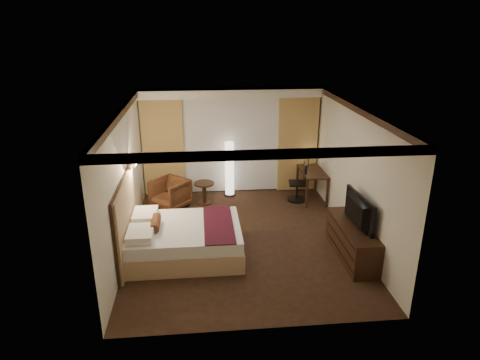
{
  "coord_description": "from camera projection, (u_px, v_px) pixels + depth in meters",
  "views": [
    {
      "loc": [
        -0.8,
        -7.78,
        4.21
      ],
      "look_at": [
        0.0,
        0.4,
        1.15
      ],
      "focal_mm": 32.0,
      "sensor_mm": 36.0,
      "label": 1
    }
  ],
  "objects": [
    {
      "name": "armchair",
      "position": [
        170.0,
        192.0,
        10.18
      ],
      "size": [
        1.03,
        1.03,
        0.77
      ],
      "primitive_type": "imported",
      "rotation": [
        0.0,
        0.0,
        -0.74
      ],
      "color": "#4D2517",
      "rests_on": "floor"
    },
    {
      "name": "crown_molding",
      "position": [
        242.0,
        112.0,
        7.88
      ],
      "size": [
        4.5,
        5.5,
        0.12
      ],
      "primitive_type": null,
      "color": "black",
      "rests_on": "ceiling"
    },
    {
      "name": "floor_lamp",
      "position": [
        230.0,
        169.0,
        10.78
      ],
      "size": [
        0.3,
        0.3,
        1.42
      ],
      "primitive_type": null,
      "color": "white",
      "rests_on": "floor"
    },
    {
      "name": "floor",
      "position": [
        242.0,
        239.0,
        8.8
      ],
      "size": [
        4.5,
        5.5,
        0.01
      ],
      "primitive_type": "cube",
      "color": "black",
      "rests_on": "ground"
    },
    {
      "name": "curtain_left_drape",
      "position": [
        163.0,
        148.0,
        10.64
      ],
      "size": [
        1.0,
        0.14,
        2.45
      ],
      "primitive_type": "cube",
      "color": "tan",
      "rests_on": "back_wall"
    },
    {
      "name": "ceiling",
      "position": [
        242.0,
        109.0,
        7.86
      ],
      "size": [
        4.5,
        5.5,
        0.01
      ],
      "primitive_type": "cube",
      "color": "white",
      "rests_on": "back_wall"
    },
    {
      "name": "wall_sconce",
      "position": [
        134.0,
        162.0,
        8.34
      ],
      "size": [
        0.24,
        0.24,
        0.24
      ],
      "primitive_type": null,
      "color": "white",
      "rests_on": "left_wall"
    },
    {
      "name": "soffit",
      "position": [
        231.0,
        93.0,
        10.22
      ],
      "size": [
        4.5,
        0.5,
        0.2
      ],
      "primitive_type": "cube",
      "color": "white",
      "rests_on": "ceiling"
    },
    {
      "name": "headboard",
      "position": [
        126.0,
        221.0,
        7.87
      ],
      "size": [
        0.12,
        1.95,
        1.5
      ],
      "primitive_type": null,
      "color": "tan",
      "rests_on": "floor"
    },
    {
      "name": "bed",
      "position": [
        185.0,
        240.0,
        8.12
      ],
      "size": [
        2.11,
        1.65,
        0.62
      ],
      "primitive_type": null,
      "color": "white",
      "rests_on": "floor"
    },
    {
      "name": "right_wall",
      "position": [
        354.0,
        174.0,
        8.53
      ],
      "size": [
        0.02,
        5.5,
        2.7
      ],
      "primitive_type": "cube",
      "color": "beige",
      "rests_on": "floor"
    },
    {
      "name": "left_wall",
      "position": [
        124.0,
        181.0,
        8.12
      ],
      "size": [
        0.02,
        5.5,
        2.7
      ],
      "primitive_type": "cube",
      "color": "beige",
      "rests_on": "floor"
    },
    {
      "name": "office_chair",
      "position": [
        297.0,
        182.0,
        10.53
      ],
      "size": [
        0.53,
        0.53,
        0.98
      ],
      "primitive_type": null,
      "rotation": [
        0.0,
        0.0,
        -0.14
      ],
      "color": "black",
      "rests_on": "floor"
    },
    {
      "name": "television",
      "position": [
        354.0,
        209.0,
        7.82
      ],
      "size": [
        0.74,
        1.18,
        0.15
      ],
      "primitive_type": "imported",
      "rotation": [
        0.0,
        0.0,
        1.65
      ],
      "color": "black",
      "rests_on": "dresser"
    },
    {
      "name": "dresser",
      "position": [
        352.0,
        241.0,
        8.05
      ],
      "size": [
        0.5,
        1.69,
        0.66
      ],
      "primitive_type": null,
      "color": "black",
      "rests_on": "floor"
    },
    {
      "name": "curtain_sheer",
      "position": [
        231.0,
        145.0,
        10.85
      ],
      "size": [
        2.48,
        0.04,
        2.45
      ],
      "primitive_type": "cube",
      "color": "silver",
      "rests_on": "back_wall"
    },
    {
      "name": "back_wall",
      "position": [
        231.0,
        141.0,
        10.89
      ],
      "size": [
        4.5,
        0.02,
        2.7
      ],
      "primitive_type": "cube",
      "color": "beige",
      "rests_on": "floor"
    },
    {
      "name": "desk",
      "position": [
        312.0,
        185.0,
        10.66
      ],
      "size": [
        0.55,
        1.12,
        0.75
      ],
      "primitive_type": null,
      "color": "black",
      "rests_on": "floor"
    },
    {
      "name": "curtain_right_drape",
      "position": [
        297.0,
        144.0,
        10.95
      ],
      "size": [
        1.0,
        0.14,
        2.45
      ],
      "primitive_type": "cube",
      "color": "tan",
      "rests_on": "back_wall"
    },
    {
      "name": "side_table",
      "position": [
        204.0,
        193.0,
        10.44
      ],
      "size": [
        0.49,
        0.49,
        0.54
      ],
      "primitive_type": null,
      "color": "black",
      "rests_on": "floor"
    },
    {
      "name": "desk_lamp",
      "position": [
        309.0,
        159.0,
        10.85
      ],
      "size": [
        0.18,
        0.18,
        0.34
      ],
      "primitive_type": null,
      "color": "#FFD899",
      "rests_on": "desk"
    }
  ]
}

